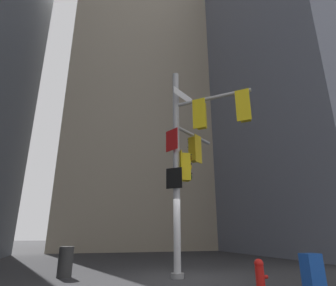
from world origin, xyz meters
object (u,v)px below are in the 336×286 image
object	(u,v)px
trash_bin	(65,262)
signal_pole_assembly	(193,148)
fire_hydrant	(260,274)
newspaper_box	(313,272)

from	to	relation	value
trash_bin	signal_pole_assembly	bearing A→B (deg)	-19.93
fire_hydrant	trash_bin	xyz separation A→B (m)	(-4.85, 3.77, 0.08)
trash_bin	fire_hydrant	bearing A→B (deg)	-37.90
fire_hydrant	trash_bin	distance (m)	6.14
signal_pole_assembly	newspaper_box	xyz separation A→B (m)	(2.02, -2.75, -3.92)
signal_pole_assembly	trash_bin	bearing A→B (deg)	160.07
newspaper_box	trash_bin	distance (m)	7.40
signal_pole_assembly	trash_bin	world-z (taller)	signal_pole_assembly
signal_pole_assembly	trash_bin	distance (m)	5.80
signal_pole_assembly	fire_hydrant	distance (m)	4.65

